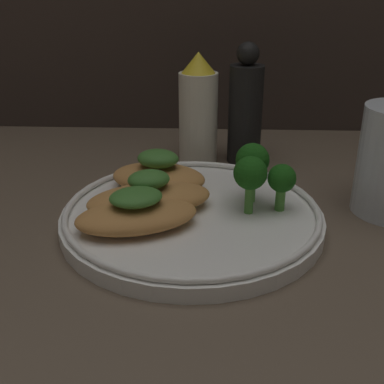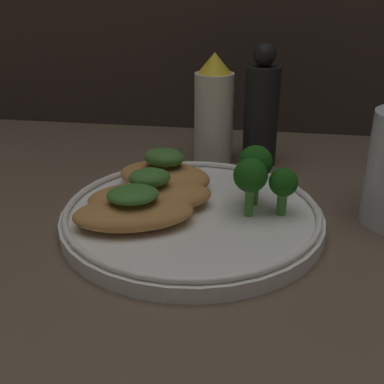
% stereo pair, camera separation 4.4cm
% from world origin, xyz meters
% --- Properties ---
extents(ground_plane, '(1.80, 1.80, 0.01)m').
position_xyz_m(ground_plane, '(0.00, 0.00, -0.01)').
color(ground_plane, brown).
extents(plate, '(0.25, 0.25, 0.02)m').
position_xyz_m(plate, '(0.00, 0.00, 0.01)').
color(plate, white).
rests_on(plate, ground_plane).
extents(grilled_meat_front, '(0.12, 0.09, 0.04)m').
position_xyz_m(grilled_meat_front, '(-0.05, -0.03, 0.03)').
color(grilled_meat_front, '#BC7F42').
rests_on(grilled_meat_front, plate).
extents(grilled_meat_middle, '(0.13, 0.09, 0.04)m').
position_xyz_m(grilled_meat_middle, '(-0.04, 0.00, 0.03)').
color(grilled_meat_middle, '#BC7F42').
rests_on(grilled_meat_middle, plate).
extents(grilled_meat_back, '(0.11, 0.08, 0.04)m').
position_xyz_m(grilled_meat_back, '(-0.04, 0.05, 0.03)').
color(grilled_meat_back, '#BC7F42').
rests_on(grilled_meat_back, plate).
extents(broccoli_bunch, '(0.06, 0.06, 0.06)m').
position_xyz_m(broccoli_bunch, '(0.06, 0.01, 0.05)').
color(broccoli_bunch, '#4C8E38').
rests_on(broccoli_bunch, plate).
extents(sauce_bottle, '(0.05, 0.05, 0.13)m').
position_xyz_m(sauce_bottle, '(-0.00, 0.17, 0.06)').
color(sauce_bottle, silver).
rests_on(sauce_bottle, ground_plane).
extents(pepper_grinder, '(0.04, 0.04, 0.15)m').
position_xyz_m(pepper_grinder, '(0.06, 0.17, 0.07)').
color(pepper_grinder, black).
rests_on(pepper_grinder, ground_plane).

